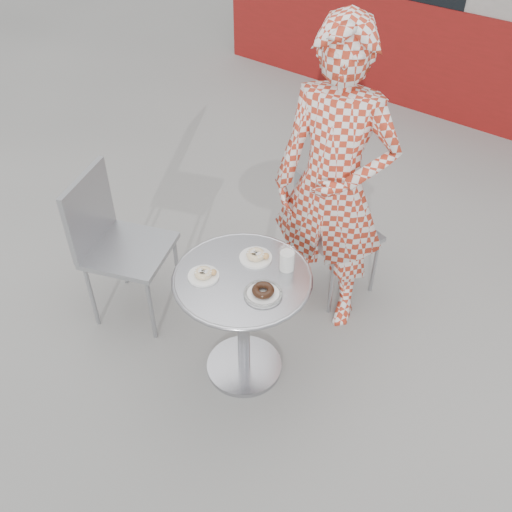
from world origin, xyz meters
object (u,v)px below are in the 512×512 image
Objects in this scene: chair_far at (334,256)px; chair_left at (132,274)px; plate_far at (256,256)px; plate_checker at (263,293)px; plate_near at (204,274)px; seated_person at (333,188)px; milk_cup at (287,260)px; bistro_table at (243,301)px.

chair_left is (-0.86, -0.93, 0.03)m from chair_far.
plate_far is 0.90× the size of plate_checker.
chair_far reaches higher than plate_near.
chair_far is 0.48× the size of seated_person.
chair_left is at bearing -154.45° from seated_person.
chair_left reaches higher than plate_far.
chair_far is 1.11m from plate_near.
milk_cup is at bearing 46.20° from plate_near.
chair_far is 5.52× the size of plate_near.
plate_near is (-0.18, -1.00, 0.46)m from chair_far.
seated_person is 14.23× the size of milk_cup.
chair_far reaches higher than plate_checker.
seated_person is at bearing 96.68° from plate_checker.
plate_checker is at bearing 116.43° from chair_far.
chair_left is 5.08× the size of plate_checker.
plate_checker reaches higher than plate_far.
bistro_table is 0.83× the size of chair_far.
bistro_table is 4.24× the size of plate_far.
plate_checker is (0.19, -0.19, -0.00)m from plate_far.
milk_cup reaches higher than plate_near.
bistro_table is 0.78m from seated_person.
milk_cup reaches higher than plate_far.
chair_far is 0.67m from seated_person.
plate_near is 0.84× the size of plate_checker.
seated_person reaches higher than chair_left.
seated_person reaches higher than plate_checker.
plate_near reaches higher than bistro_table.
plate_far is 0.26m from plate_checker.
seated_person is 0.57m from plate_far.
chair_far is 0.91× the size of chair_left.
chair_far is 6.77× the size of milk_cup.
bistro_table is 4.57× the size of plate_near.
chair_left is 7.46× the size of milk_cup.
milk_cup is (0.14, 0.18, 0.23)m from bistro_table.
seated_person is 10.77× the size of plate_far.
milk_cup is (0.11, -0.70, 0.51)m from chair_far.
plate_checker is (0.08, -0.72, -0.18)m from seated_person.
chair_far reaches higher than plate_far.
seated_person is (0.07, 0.69, 0.37)m from bistro_table.
chair_left is 1.32m from seated_person.
milk_cup is at bearing 117.33° from chair_far.
bistro_table is at bearing 166.86° from plate_checker.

